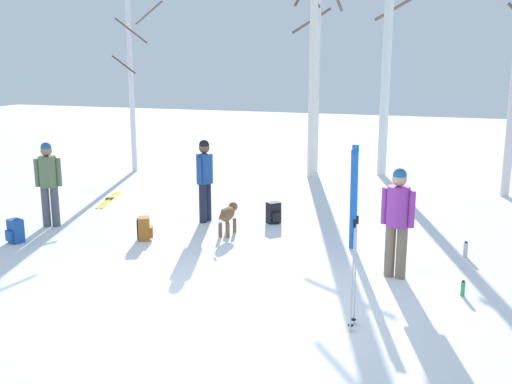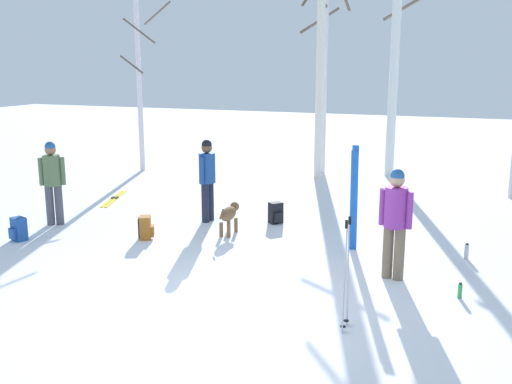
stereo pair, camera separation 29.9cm
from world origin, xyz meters
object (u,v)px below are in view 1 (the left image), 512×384
at_px(dog, 228,215).
at_px(ski_poles_1, 354,270).
at_px(person_0, 205,175).
at_px(backpack_0, 15,231).
at_px(person_2, 48,179).
at_px(ski_pair_planted_0, 354,198).
at_px(birch_tree_3, 387,46).
at_px(ski_pair_lying_0, 109,200).
at_px(water_bottle_0, 463,289).
at_px(person_1, 398,216).
at_px(birch_tree_0, 132,83).
at_px(backpack_1, 274,213).
at_px(birch_tree_1, 316,45).
at_px(water_bottle_1, 466,250).
at_px(birch_tree_2, 314,28).
at_px(backpack_2, 145,229).

relative_size(dog, ski_poles_1, 0.63).
bearing_deg(ski_poles_1, person_0, 134.01).
height_order(person_0, backpack_0, person_0).
height_order(person_2, ski_pair_planted_0, ski_pair_planted_0).
height_order(backpack_0, birch_tree_3, birch_tree_3).
relative_size(person_0, ski_pair_lying_0, 1.00).
bearing_deg(water_bottle_0, person_1, 156.39).
bearing_deg(ski_pair_lying_0, birch_tree_0, 111.62).
xyz_separation_m(person_2, birch_tree_3, (5.50, 7.82, 2.71)).
relative_size(person_2, dog, 1.91).
xyz_separation_m(ski_pair_planted_0, water_bottle_0, (1.89, -1.62, -0.82)).
xyz_separation_m(person_1, person_2, (-6.90, 0.58, 0.00)).
bearing_deg(person_2, dog, 11.19).
relative_size(ski_poles_1, backpack_1, 3.25).
bearing_deg(person_1, birch_tree_3, 99.44).
height_order(person_0, ski_poles_1, person_0).
distance_m(dog, ski_pair_lying_0, 4.17).
bearing_deg(person_1, dog, 158.82).
bearing_deg(ski_pair_planted_0, backpack_1, 148.16).
bearing_deg(ski_poles_1, birch_tree_1, 106.87).
height_order(person_2, water_bottle_1, person_2).
bearing_deg(person_1, ski_pair_lying_0, 157.51).
xyz_separation_m(birch_tree_0, birch_tree_2, (5.26, 0.92, 1.51)).
bearing_deg(water_bottle_1, dog, -178.81).
bearing_deg(person_1, person_2, 175.22).
relative_size(ski_poles_1, backpack_2, 3.25).
xyz_separation_m(ski_pair_planted_0, birch_tree_3, (-0.51, 7.22, 2.76)).
xyz_separation_m(person_1, backpack_0, (-6.80, -0.56, -0.77)).
bearing_deg(ski_pair_planted_0, birch_tree_3, 94.05).
bearing_deg(person_2, birch_tree_2, 62.18).
distance_m(water_bottle_0, birch_tree_0, 12.09).
distance_m(backpack_2, water_bottle_0, 5.71).
height_order(water_bottle_0, birch_tree_3, birch_tree_3).
relative_size(person_1, backpack_0, 3.90).
height_order(backpack_1, birch_tree_2, birch_tree_2).
xyz_separation_m(ski_poles_1, birch_tree_0, (-8.25, 8.52, 1.89)).
xyz_separation_m(water_bottle_0, birch_tree_2, (-4.28, 7.88, 4.05)).
distance_m(dog, birch_tree_0, 7.73).
relative_size(person_2, water_bottle_0, 7.37).
xyz_separation_m(dog, backpack_1, (0.58, 1.05, -0.17)).
height_order(person_2, ski_poles_1, person_2).
bearing_deg(backpack_2, person_0, 71.60).
relative_size(ski_pair_planted_0, water_bottle_0, 8.06).
relative_size(backpack_1, birch_tree_3, 0.06).
bearing_deg(water_bottle_1, person_0, 173.41).
bearing_deg(ski_pair_planted_0, dog, 177.58).
bearing_deg(person_0, ski_pair_planted_0, -13.69).
bearing_deg(person_0, person_2, -153.42).
bearing_deg(ski_pair_lying_0, water_bottle_1, -10.93).
relative_size(birch_tree_1, birch_tree_3, 1.00).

